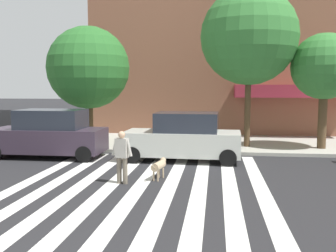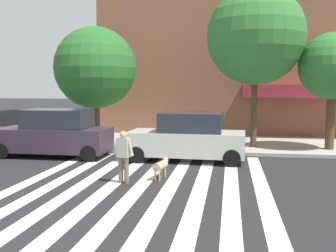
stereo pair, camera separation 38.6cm
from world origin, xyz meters
name	(u,v)px [view 1 (the left image)]	position (x,y,z in m)	size (l,w,h in m)	color
ground_plane	(85,193)	(0.00, 6.54, 0.00)	(160.00, 160.00, 0.00)	#232326
sidewalk_far	(146,142)	(0.00, 16.09, 0.07)	(80.00, 6.00, 0.15)	#ACAB9E
crosswalk_stripes	(133,195)	(1.40, 6.54, 0.00)	(7.65, 12.49, 0.01)	silver
parked_car_behind_first	(49,134)	(-3.37, 11.70, 0.98)	(4.77, 2.01, 2.03)	#372B39
parked_car_third_in_line	(183,138)	(2.35, 11.70, 0.94)	(4.72, 2.16, 1.96)	#B9BDB3
street_tree_nearest	(88,68)	(-2.60, 14.70, 3.91)	(4.03, 4.03, 5.79)	#4C3823
street_tree_middle	(249,37)	(5.13, 14.79, 5.31)	(4.52, 4.52, 7.43)	#4C3823
street_tree_further	(325,67)	(8.52, 14.66, 3.88)	(3.01, 3.01, 5.27)	#4C3823
pedestrian_dog_walker	(122,154)	(0.79, 7.75, 0.93)	(0.71, 0.32, 1.64)	#6B6051
dog_on_leash	(159,166)	(1.84, 8.48, 0.44)	(0.41, 1.11, 0.65)	tan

